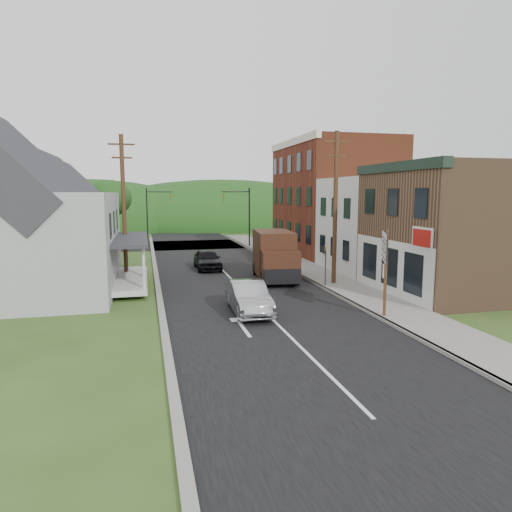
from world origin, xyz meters
TOP-DOWN VIEW (x-y plane):
  - ground at (0.00, 0.00)m, footprint 120.00×120.00m
  - road at (0.00, 10.00)m, footprint 9.00×90.00m
  - cross_road at (0.00, 27.00)m, footprint 60.00×9.00m
  - sidewalk_right at (5.90, 8.00)m, footprint 2.80×55.00m
  - curb_right at (4.55, 8.00)m, footprint 0.20×55.00m
  - curb_left at (-4.65, 8.00)m, footprint 0.30×55.00m
  - storefront_tan at (11.30, 0.00)m, footprint 8.00×8.00m
  - storefront_white at (11.30, 7.50)m, footprint 8.00×7.00m
  - storefront_red at (11.30, 17.00)m, footprint 8.00×12.00m
  - house_gray at (-12.00, 6.00)m, footprint 10.20×12.24m
  - house_blue at (-11.00, 17.00)m, footprint 7.14×8.16m
  - house_cream at (-11.50, 26.00)m, footprint 7.14×8.16m
  - utility_pole_right at (5.60, 3.50)m, footprint 1.60×0.26m
  - utility_pole_left at (-6.50, 8.00)m, footprint 1.60×0.26m
  - traffic_signal_right at (4.30, 23.50)m, footprint 2.87×0.20m
  - traffic_signal_left at (-4.30, 30.50)m, footprint 2.87×0.20m
  - tree_left_d at (-9.00, 32.00)m, footprint 4.80×4.80m
  - forested_ridge at (0.00, 55.00)m, footprint 90.00×30.00m
  - silver_sedan at (-0.77, -1.54)m, footprint 1.61×4.43m
  - dark_sedan at (-0.97, 10.95)m, footprint 1.71×4.24m
  - delivery_van at (2.62, 5.90)m, footprint 2.83×5.71m
  - route_sign_cluster at (4.75, -3.87)m, footprint 0.96×1.98m
  - warning_sign at (4.78, 2.86)m, footprint 0.25×0.62m

SIDE VIEW (x-z plane):
  - ground at x=0.00m, z-range 0.00..0.00m
  - road at x=0.00m, z-range -0.01..0.01m
  - cross_road at x=0.00m, z-range -0.01..0.01m
  - forested_ridge at x=0.00m, z-range -8.00..8.00m
  - curb_left at x=-4.65m, z-range 0.00..0.12m
  - sidewalk_right at x=5.90m, z-range 0.00..0.15m
  - curb_right at x=4.55m, z-range 0.00..0.15m
  - dark_sedan at x=-0.97m, z-range 0.00..1.44m
  - silver_sedan at x=-0.77m, z-range 0.00..1.45m
  - delivery_van at x=2.62m, z-range 0.02..3.09m
  - warning_sign at x=4.78m, z-range 0.48..2.89m
  - route_sign_cluster at x=4.75m, z-range 0.70..4.45m
  - storefront_white at x=11.30m, z-range 0.00..6.50m
  - storefront_tan at x=11.30m, z-range 0.00..7.00m
  - house_blue at x=-11.00m, z-range 0.05..7.33m
  - house_cream at x=-11.50m, z-range 0.05..7.33m
  - traffic_signal_right at x=4.30m, z-range 0.76..6.76m
  - traffic_signal_left at x=-4.30m, z-range 0.76..6.76m
  - house_gray at x=-12.00m, z-range 0.06..8.41m
  - utility_pole_right at x=5.60m, z-range 0.16..9.16m
  - utility_pole_left at x=-6.50m, z-range 0.16..9.16m
  - tree_left_d at x=-9.00m, z-range 1.41..8.35m
  - storefront_red at x=11.30m, z-range 0.00..10.00m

